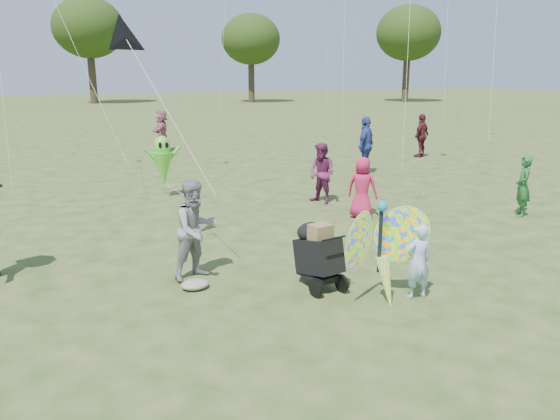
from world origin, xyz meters
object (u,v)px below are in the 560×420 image
object	(u,v)px
child_girl	(418,262)
crowd_a	(362,188)
crowd_c	(366,145)
jogging_stroller	(317,251)
adult_man	(196,230)
alien_kite	(163,163)
crowd_j	(162,131)
crowd_e	(322,173)
crowd_h	(422,136)
butterfly_kite	(383,252)
crowd_f	(523,186)

from	to	relation	value
child_girl	crowd_a	distance (m)	4.83
crowd_c	jogging_stroller	distance (m)	10.36
adult_man	alien_kite	world-z (taller)	alien_kite
crowd_j	crowd_e	bearing A→B (deg)	32.12
crowd_h	jogging_stroller	distance (m)	14.78
crowd_h	child_girl	bearing A→B (deg)	26.04
child_girl	butterfly_kite	xyz separation A→B (m)	(-0.60, 0.10, 0.21)
alien_kite	crowd_c	bearing A→B (deg)	6.03
crowd_f	jogging_stroller	world-z (taller)	crowd_f
crowd_c	adult_man	bearing A→B (deg)	5.19
adult_man	crowd_f	xyz separation A→B (m)	(8.38, 0.76, -0.12)
crowd_f	crowd_a	bearing A→B (deg)	-77.02
crowd_h	crowd_j	world-z (taller)	crowd_j
crowd_a	crowd_h	world-z (taller)	crowd_h
crowd_a	butterfly_kite	bearing A→B (deg)	108.98
adult_man	jogging_stroller	xyz separation A→B (m)	(1.71, -1.18, -0.25)
child_girl	crowd_j	xyz separation A→B (m)	(-0.23, 17.44, 0.30)
child_girl	crowd_a	xyz separation A→B (m)	(1.81, 4.48, 0.14)
crowd_f	butterfly_kite	xyz separation A→B (m)	(-6.06, -2.91, 0.07)
crowd_a	crowd_e	xyz separation A→B (m)	(-0.18, 1.71, 0.07)
crowd_f	crowd_j	distance (m)	15.52
crowd_f	crowd_h	xyz separation A→B (m)	(3.69, 8.59, 0.14)
adult_man	alien_kite	size ratio (longest dim) A/B	0.99
crowd_f	crowd_j	xyz separation A→B (m)	(-5.70, 14.43, 0.16)
adult_man	crowd_c	xyz separation A→B (m)	(7.93, 7.10, 0.12)
butterfly_kite	crowd_e	bearing A→B (deg)	69.93
child_girl	crowd_f	world-z (taller)	crowd_f
crowd_a	crowd_e	bearing A→B (deg)	-36.05
crowd_e	crowd_h	distance (m)	9.27
child_girl	crowd_c	world-z (taller)	crowd_c
crowd_e	crowd_f	xyz separation A→B (m)	(3.84, -3.18, -0.06)
crowd_j	jogging_stroller	world-z (taller)	crowd_j
crowd_c	alien_kite	size ratio (longest dim) A/B	1.13
adult_man	butterfly_kite	distance (m)	3.16
crowd_e	jogging_stroller	size ratio (longest dim) A/B	1.48
crowd_f	crowd_j	world-z (taller)	crowd_j
adult_man	crowd_h	bearing A→B (deg)	18.43
crowd_j	alien_kite	distance (m)	9.04
crowd_e	crowd_h	xyz separation A→B (m)	(7.53, 5.41, 0.07)
child_girl	crowd_f	size ratio (longest dim) A/B	0.81
child_girl	crowd_e	xyz separation A→B (m)	(1.63, 6.19, 0.21)
crowd_c	crowd_e	size ratio (longest dim) A/B	1.21
adult_man	alien_kite	bearing A→B (deg)	63.25
adult_man	crowd_f	distance (m)	8.42
adult_man	crowd_h	world-z (taller)	crowd_h
child_girl	crowd_a	world-z (taller)	crowd_a
crowd_f	crowd_e	bearing A→B (deg)	-94.74
crowd_f	jogging_stroller	distance (m)	6.95
crowd_a	crowd_c	bearing A→B (deg)	-75.59
crowd_e	alien_kite	world-z (taller)	alien_kite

